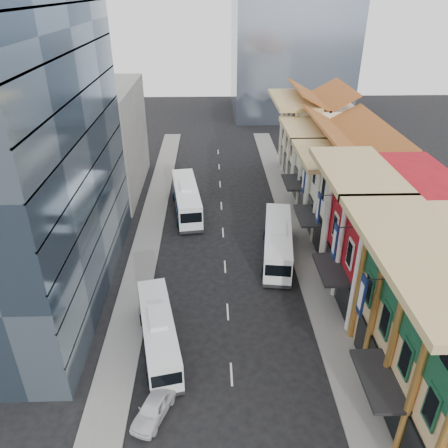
{
  "coord_description": "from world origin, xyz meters",
  "views": [
    {
      "loc": [
        -1.27,
        -14.77,
        25.01
      ],
      "look_at": [
        -0.16,
        20.2,
        5.92
      ],
      "focal_mm": 35.0,
      "sensor_mm": 36.0,
      "label": 1
    }
  ],
  "objects_px": {
    "bus_left_far": "(187,198)",
    "sedan_left": "(154,407)",
    "office_tower": "(9,132)",
    "bus_right": "(278,241)",
    "bus_left_near": "(159,332)"
  },
  "relations": [
    {
      "from": "bus_left_far",
      "to": "sedan_left",
      "type": "xyz_separation_m",
      "value": [
        -0.89,
        -29.61,
        -1.22
      ]
    },
    {
      "from": "office_tower",
      "to": "bus_right",
      "type": "bearing_deg",
      "value": 11.76
    },
    {
      "from": "bus_left_far",
      "to": "bus_right",
      "type": "xyz_separation_m",
      "value": [
        9.87,
        -10.66,
        -0.05
      ]
    },
    {
      "from": "office_tower",
      "to": "bus_left_near",
      "type": "xyz_separation_m",
      "value": [
        11.5,
        -8.13,
        -13.35
      ]
    },
    {
      "from": "sedan_left",
      "to": "office_tower",
      "type": "bearing_deg",
      "value": 151.24
    },
    {
      "from": "office_tower",
      "to": "bus_left_near",
      "type": "height_order",
      "value": "office_tower"
    },
    {
      "from": "bus_left_near",
      "to": "sedan_left",
      "type": "bearing_deg",
      "value": -99.79
    },
    {
      "from": "office_tower",
      "to": "bus_left_far",
      "type": "relative_size",
      "value": 2.49
    },
    {
      "from": "bus_left_near",
      "to": "sedan_left",
      "type": "height_order",
      "value": "bus_left_near"
    },
    {
      "from": "office_tower",
      "to": "sedan_left",
      "type": "xyz_separation_m",
      "value": [
        11.74,
        -14.27,
        -14.29
      ]
    },
    {
      "from": "office_tower",
      "to": "bus_right",
      "type": "xyz_separation_m",
      "value": [
        22.5,
        4.68,
        -13.12
      ]
    },
    {
      "from": "bus_left_near",
      "to": "sedan_left",
      "type": "distance_m",
      "value": 6.22
    },
    {
      "from": "office_tower",
      "to": "bus_left_far",
      "type": "xyz_separation_m",
      "value": [
        12.63,
        15.34,
        -13.07
      ]
    },
    {
      "from": "bus_left_near",
      "to": "bus_right",
      "type": "relative_size",
      "value": 0.88
    },
    {
      "from": "sedan_left",
      "to": "bus_left_near",
      "type": "bearing_deg",
      "value": 114.04
    }
  ]
}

